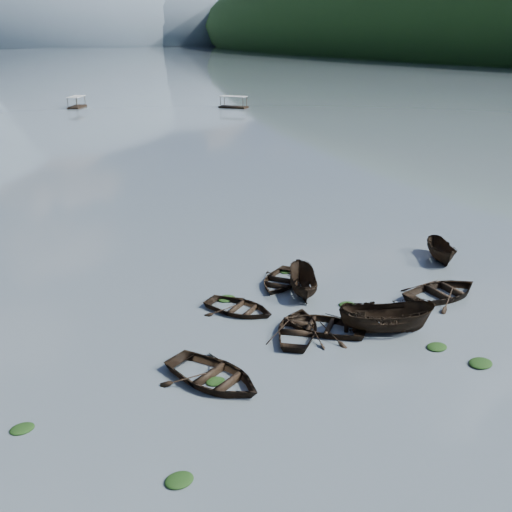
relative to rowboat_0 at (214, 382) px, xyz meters
name	(u,v)px	position (x,y,z in m)	size (l,w,h in m)	color
ground_plane	(390,390)	(6.38, -4.14, 0.00)	(2400.00, 2400.00, 0.00)	#4C585F
haze_mtn_c	(48,44)	(146.38, 895.86, 0.00)	(520.00, 520.00, 260.00)	#475666
haze_mtn_d	(166,43)	(326.38, 895.86, 0.00)	(520.00, 520.00, 220.00)	#475666
rowboat_0	(214,382)	(0.00, 0.00, 0.00)	(3.42, 4.79, 0.99)	black
rowboat_1	(298,333)	(5.59, 1.90, 0.00)	(3.01, 4.22, 0.87)	black
rowboat_2	(385,332)	(9.52, -0.11, 0.00)	(1.81, 4.82, 1.86)	black
rowboat_3	(324,330)	(6.91, 1.56, 0.00)	(3.09, 4.32, 0.90)	black
rowboat_4	(442,296)	(15.23, 1.58, 0.00)	(3.50, 4.91, 1.02)	black
rowboat_5	(440,260)	(19.39, 5.85, 0.00)	(1.46, 3.88, 1.50)	black
rowboat_6	(239,311)	(4.04, 5.47, 0.00)	(2.86, 4.01, 0.83)	black
rowboat_7	(280,284)	(7.91, 7.61, 0.00)	(2.96, 4.14, 0.86)	black
rowboat_8	(302,292)	(8.40, 5.90, 0.00)	(1.52, 4.04, 1.56)	black
weed_clump_0	(179,481)	(-3.49, -4.85, 0.00)	(1.01, 0.83, 0.22)	black
weed_clump_1	(216,382)	(0.06, -0.08, 0.00)	(0.87, 0.70, 0.19)	black
weed_clump_2	(480,364)	(11.34, -4.58, 0.00)	(1.17, 0.94, 0.25)	black
weed_clump_3	(347,305)	(9.66, 3.27, 0.00)	(0.94, 0.79, 0.21)	black
weed_clump_4	(437,348)	(10.68, -2.53, 0.00)	(1.06, 0.84, 0.22)	black
weed_clump_5	(22,430)	(-7.78, 0.56, 0.00)	(0.92, 0.75, 0.20)	black
weed_clump_6	(226,299)	(4.08, 7.17, 0.00)	(1.09, 0.91, 0.23)	black
weed_clump_7	(287,272)	(9.25, 8.98, 0.00)	(1.00, 0.80, 0.22)	black
pontoon_centre	(77,108)	(16.61, 103.80, 0.00)	(2.34, 5.61, 2.15)	black
pontoon_right	(234,108)	(44.66, 87.95, 0.00)	(2.42, 5.80, 2.22)	black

